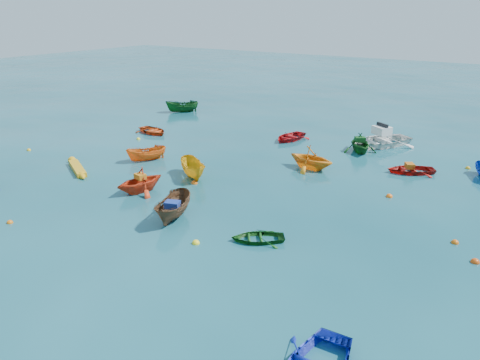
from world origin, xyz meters
The scene contains 28 objects.
ground centered at (0.00, 0.00, 0.00)m, with size 160.00×160.00×0.00m, color #0A3D48.
sampan_brown_mid centered at (-0.32, -0.45, 0.00)m, with size 1.24×3.29×1.27m, color brown.
dinghy_orange_w centered at (-4.27, 1.25, 0.00)m, with size 2.46×2.85×1.50m, color red.
sampan_yellow_mid centered at (-3.25, 4.75, 0.00)m, with size 1.21×3.20×1.24m, color gold.
dinghy_green_e centered at (4.33, -0.16, 0.00)m, with size 1.71×2.38×0.49m, color #124E14.
dinghy_red_nw centered at (-12.70, 11.27, 0.00)m, with size 2.18×3.05×0.63m, color #B4370F.
sampan_orange_n centered at (-7.97, 5.62, 0.00)m, with size 1.04×2.76×1.07m, color orange.
dinghy_green_n centered at (3.41, 15.49, 0.00)m, with size 2.41×2.79×1.47m, color #114C16.
dinghy_red_ne centered at (7.66, 12.92, 0.00)m, with size 2.10×2.93×0.61m, color #B0130E.
dinghy_red_far centered at (-2.28, 15.62, 0.00)m, with size 2.31×3.23×0.67m, color #B40F11.
dinghy_orange_far centered at (2.05, 10.19, 0.00)m, with size 2.65×3.07×1.62m, color orange.
sampan_green_far centered at (-15.97, 18.93, 0.00)m, with size 1.21×3.21×1.24m, color #114A18.
kayak_yellow centered at (-10.20, 1.66, 0.00)m, with size 0.57×3.85×0.39m, color #CC9112, non-canonical shape.
motorboat_white centered at (4.17, 17.93, 0.00)m, with size 3.52×4.92×1.62m, color white.
tarp_blue_a centered at (-0.27, -0.59, 0.80)m, with size 0.69×0.52×0.34m, color navy.
tarp_orange_a centered at (-4.26, 1.30, 0.90)m, with size 0.62×0.47×0.30m, color #C76C14.
tarp_green_b centered at (3.35, 15.58, 0.90)m, with size 0.70×0.53×0.34m, color #114717.
tarp_orange_b centered at (7.58, 12.86, 0.46)m, with size 0.64×0.49×0.31m, color #BA5D13.
buoy_or_a centered at (-6.64, -5.20, 0.00)m, with size 0.30×0.30×0.30m, color orange.
buoy_ye_a centered at (2.19, -1.91, 0.00)m, with size 0.35×0.35×0.35m, color yellow.
buoy_or_b centered at (11.76, 4.41, 0.00)m, with size 0.33×0.33×0.33m, color #D85B0B.
buoy_ye_b centered at (-16.82, 2.64, 0.00)m, with size 0.30×0.30×0.30m, color gold.
buoy_or_c centered at (-2.51, 3.91, 0.00)m, with size 0.39×0.39×0.39m, color #E1590C.
buoy_ye_c centered at (1.27, 11.59, 0.00)m, with size 0.30×0.30×0.30m, color yellow.
buoy_or_d centered at (12.77, 3.07, 0.00)m, with size 0.36×0.36×0.36m, color #D5440B.
buoy_ye_d centered at (-12.35, 9.22, 0.00)m, with size 0.30×0.30×0.30m, color #FFF11A.
buoy_or_e centered at (7.74, 8.18, 0.00)m, with size 0.36×0.36×0.36m, color #F95F0D.
buoy_ye_e centered at (10.57, 15.74, 0.00)m, with size 0.32×0.32×0.32m, color gold.
Camera 1 is at (13.89, -16.20, 9.83)m, focal length 35.00 mm.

